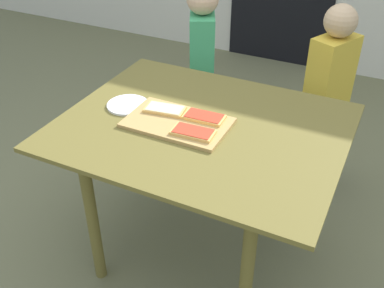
% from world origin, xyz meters
% --- Properties ---
extents(ground_plane, '(16.00, 16.00, 0.00)m').
position_xyz_m(ground_plane, '(0.00, 0.00, 0.00)').
color(ground_plane, '#696846').
extents(dining_table, '(1.15, 0.93, 0.73)m').
position_xyz_m(dining_table, '(0.00, 0.00, 0.63)').
color(dining_table, brown).
rests_on(dining_table, ground).
extents(cutting_board, '(0.42, 0.26, 0.01)m').
position_xyz_m(cutting_board, '(-0.09, -0.04, 0.73)').
color(cutting_board, tan).
rests_on(cutting_board, dining_table).
extents(pizza_slice_near_right, '(0.17, 0.10, 0.01)m').
position_xyz_m(pizza_slice_near_right, '(0.01, -0.10, 0.75)').
color(pizza_slice_near_right, '#E9B159').
rests_on(pizza_slice_near_right, cutting_board).
extents(pizza_slice_far_right, '(0.17, 0.10, 0.01)m').
position_xyz_m(pizza_slice_far_right, '(-0.01, 0.03, 0.75)').
color(pizza_slice_far_right, '#E9B159').
rests_on(pizza_slice_far_right, cutting_board).
extents(pizza_slice_far_left, '(0.18, 0.11, 0.01)m').
position_xyz_m(pizza_slice_far_left, '(-0.18, 0.01, 0.75)').
color(pizza_slice_far_left, '#E9B159').
rests_on(pizza_slice_far_left, cutting_board).
extents(plate_white_left, '(0.18, 0.18, 0.01)m').
position_xyz_m(plate_white_left, '(-0.36, 0.00, 0.73)').
color(plate_white_left, white).
rests_on(plate_white_left, dining_table).
extents(child_left, '(0.23, 0.28, 1.06)m').
position_xyz_m(child_left, '(-0.39, 0.84, 0.62)').
color(child_left, navy).
rests_on(child_left, ground).
extents(child_right, '(0.23, 0.28, 1.06)m').
position_xyz_m(child_right, '(0.36, 0.78, 0.60)').
color(child_right, navy).
rests_on(child_right, ground).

